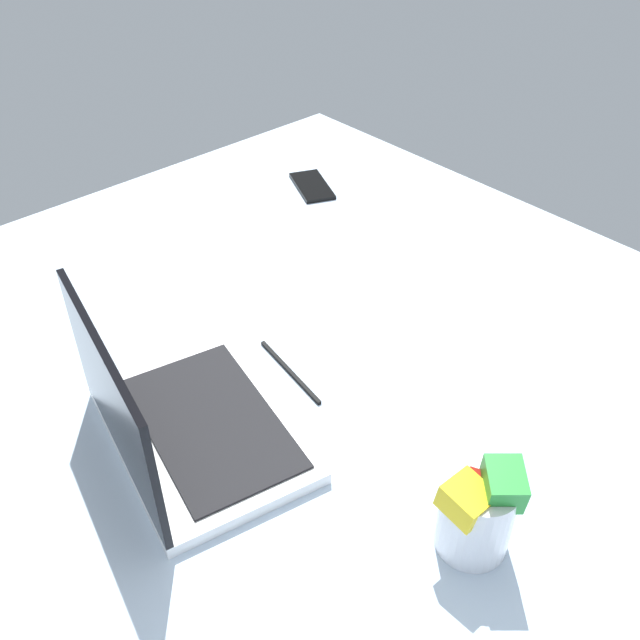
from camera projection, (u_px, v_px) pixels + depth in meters
bed_mattress at (373, 454)px, 110.76cm from camera, size 180.00×140.00×18.00cm
laptop at (179, 423)px, 97.71cm from camera, size 36.99×29.24×23.00cm
snack_cup at (478, 510)px, 83.96cm from camera, size 10.01×9.71×14.35cm
cell_phone at (312, 186)px, 160.44cm from camera, size 15.56×11.92×0.80cm
charger_cable at (290, 371)px, 111.96cm from camera, size 16.91×3.05×0.60cm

